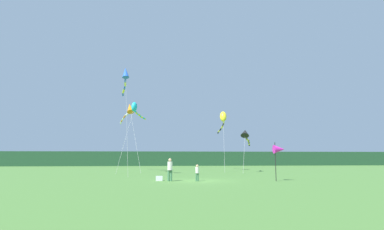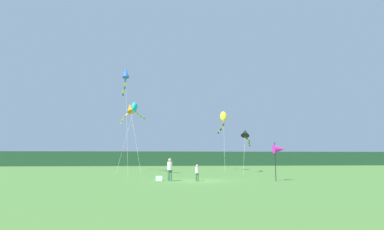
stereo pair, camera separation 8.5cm
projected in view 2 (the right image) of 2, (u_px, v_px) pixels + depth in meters
The scene contains 11 objects.
ground_plane at pixel (199, 181), 25.49m from camera, with size 120.00×120.00×0.00m, color #477533.
distant_treeline at pixel (175, 159), 70.07m from camera, with size 108.00×3.56×3.13m, color #1E4228.
person_adult at pixel (170, 168), 25.10m from camera, with size 0.40×0.40×1.80m.
person_child at pixel (197, 172), 25.02m from camera, with size 0.29×0.29×1.31m.
cooler_box at pixel (159, 178), 25.41m from camera, with size 0.54×0.32×0.39m, color silver.
banner_flag_pole at pixel (279, 150), 25.36m from camera, with size 0.90×0.70×3.09m.
kite_black at pixel (246, 134), 40.34m from camera, with size 2.83×6.53×5.68m.
kite_yellow at pixel (223, 118), 45.42m from camera, with size 1.51×10.67×8.59m.
kite_blue at pixel (125, 77), 33.99m from camera, with size 1.70×7.49×11.52m.
kite_cyan at pixel (135, 108), 40.37m from camera, with size 3.02×6.25×9.04m.
kite_orange at pixel (129, 109), 42.69m from camera, with size 3.84×9.73×9.37m.
Camera 2 is at (-3.18, -25.79, 1.91)m, focal length 29.31 mm.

